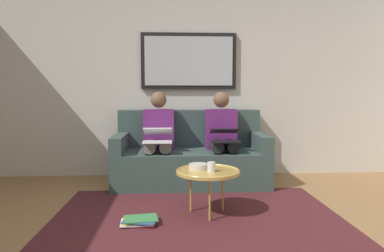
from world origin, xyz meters
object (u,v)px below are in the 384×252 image
bowl (198,166)px  laptop_white (158,136)px  cup (211,167)px  couch (190,157)px  person_left (222,135)px  coffee_table (208,172)px  person_right (159,135)px  laptop_black (225,135)px  magazine_stack (139,221)px  framed_mirror (189,61)px

bowl → laptop_white: laptop_white is taller
cup → bowl: size_ratio=0.50×
couch → cup: bearing=95.8°
cup → person_left: bearing=-102.5°
coffee_table → person_left: bearing=-104.2°
couch → cup: couch is taller
coffee_table → person_right: (0.50, -1.15, 0.21)m
laptop_black → magazine_stack: 1.56m
couch → coffee_table: 1.22m
cup → laptop_black: 1.01m
framed_mirror → cup: bearing=94.4°
person_left → laptop_white: (0.79, 0.23, 0.02)m
cup → laptop_white: laptop_white is taller
coffee_table → person_right: size_ratio=0.51×
coffee_table → laptop_white: 1.07m
bowl → laptop_black: 0.94m
couch → magazine_stack: bearing=70.5°
person_right → laptop_white: bearing=90.0°
person_right → laptop_white: 0.23m
cup → laptop_black: laptop_black is taller
bowl → person_right: person_right is taller
couch → laptop_white: couch is taller
person_left → person_right: bearing=0.0°
laptop_white → couch: bearing=-142.6°
couch → person_right: bearing=9.8°
laptop_black → laptop_white: 0.79m
couch → laptop_black: size_ratio=5.28×
bowl → laptop_white: 0.96m
cup → magazine_stack: (0.63, 0.17, -0.43)m
person_left → laptop_black: (0.00, 0.24, 0.02)m
bowl → laptop_black: laptop_black is taller
person_left → cup: bearing=77.5°
framed_mirror → cup: (-0.13, 1.66, -1.09)m
couch → framed_mirror: framed_mirror is taller
cup → laptop_black: bearing=-105.5°
framed_mirror → laptop_white: bearing=60.3°
bowl → coffee_table: bearing=139.7°
coffee_table → couch: bearing=-85.2°
bowl → person_right: (0.41, -1.08, 0.17)m
magazine_stack → laptop_white: bearing=-95.7°
cup → coffee_table: bearing=-62.6°
couch → magazine_stack: size_ratio=5.62×
coffee_table → laptop_white: laptop_white is taller
framed_mirror → person_right: 1.12m
cup → person_left: person_left is taller
person_left → laptop_black: 0.24m
coffee_table → person_left: person_left is taller
couch → bowl: size_ratio=10.26×
person_right → cup: bearing=113.5°
bowl → person_left: person_left is taller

